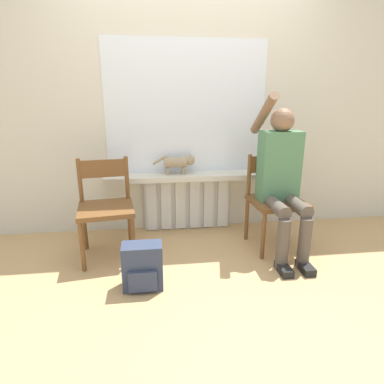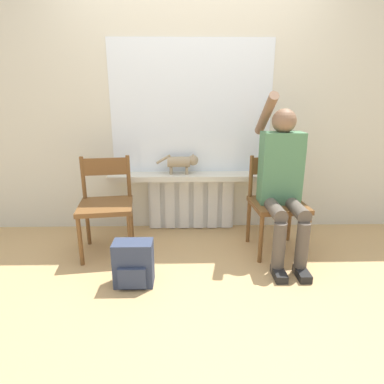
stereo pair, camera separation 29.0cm
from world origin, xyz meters
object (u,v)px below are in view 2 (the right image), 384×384
Objects in this scene: cat at (183,162)px; backpack at (134,264)px; chair_right at (277,202)px; person at (283,177)px; chair_left at (106,203)px.

cat is 1.20m from backpack.
chair_right reaches higher than backpack.
cat is (-0.83, 0.54, 0.03)m from person.
person reaches higher than chair_left.
cat is (-0.83, 0.44, 0.28)m from chair_right.
person reaches higher than chair_right.
cat is at bearing 25.50° from chair_left.
chair_right is at bearing 25.06° from backpack.
chair_left is 1.50m from chair_right.
chair_right is 2.01× the size of cat.
chair_right is 0.27m from person.
backpack is at bearing -68.58° from chair_left.
chair_left is 0.70m from backpack.
chair_left is at bearing 119.14° from backpack.
chair_left reaches higher than backpack.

